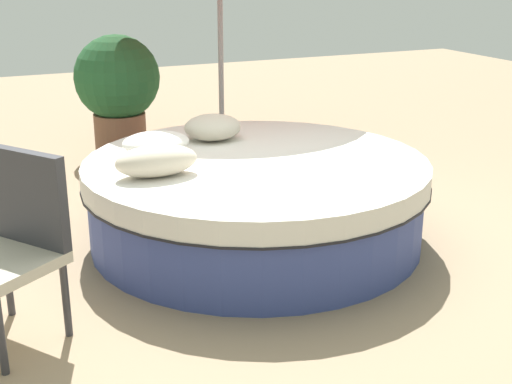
{
  "coord_description": "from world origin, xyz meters",
  "views": [
    {
      "loc": [
        -1.88,
        -4.18,
        1.91
      ],
      "look_at": [
        0.0,
        0.0,
        0.35
      ],
      "focal_mm": 49.06,
      "sensor_mm": 36.0,
      "label": 1
    }
  ],
  "objects_px": {
    "throw_pillow_2": "(156,161)",
    "round_bed": "(256,199)",
    "patio_chair": "(13,236)",
    "throw_pillow_0": "(213,127)",
    "throw_pillow_1": "(156,143)",
    "planter": "(118,87)"
  },
  "relations": [
    {
      "from": "throw_pillow_1",
      "to": "throw_pillow_2",
      "type": "height_order",
      "value": "throw_pillow_2"
    },
    {
      "from": "planter",
      "to": "throw_pillow_1",
      "type": "bearing_deg",
      "value": -96.53
    },
    {
      "from": "patio_chair",
      "to": "throw_pillow_2",
      "type": "bearing_deg",
      "value": -92.3
    },
    {
      "from": "round_bed",
      "to": "patio_chair",
      "type": "height_order",
      "value": "patio_chair"
    },
    {
      "from": "planter",
      "to": "throw_pillow_0",
      "type": "bearing_deg",
      "value": -82.63
    },
    {
      "from": "throw_pillow_1",
      "to": "patio_chair",
      "type": "relative_size",
      "value": 0.49
    },
    {
      "from": "throw_pillow_1",
      "to": "planter",
      "type": "height_order",
      "value": "planter"
    },
    {
      "from": "planter",
      "to": "throw_pillow_2",
      "type": "bearing_deg",
      "value": -98.47
    },
    {
      "from": "round_bed",
      "to": "patio_chair",
      "type": "relative_size",
      "value": 2.42
    },
    {
      "from": "throw_pillow_0",
      "to": "patio_chair",
      "type": "bearing_deg",
      "value": -140.39
    },
    {
      "from": "throw_pillow_0",
      "to": "planter",
      "type": "relative_size",
      "value": 0.36
    },
    {
      "from": "round_bed",
      "to": "throw_pillow_1",
      "type": "bearing_deg",
      "value": 141.46
    },
    {
      "from": "round_bed",
      "to": "throw_pillow_2",
      "type": "bearing_deg",
      "value": -173.7
    },
    {
      "from": "throw_pillow_0",
      "to": "patio_chair",
      "type": "distance_m",
      "value": 2.06
    },
    {
      "from": "patio_chair",
      "to": "planter",
      "type": "distance_m",
      "value": 3.53
    },
    {
      "from": "throw_pillow_2",
      "to": "round_bed",
      "type": "bearing_deg",
      "value": 6.3
    },
    {
      "from": "round_bed",
      "to": "patio_chair",
      "type": "xyz_separation_m",
      "value": [
        -1.66,
        -0.68,
        0.26
      ]
    },
    {
      "from": "throw_pillow_1",
      "to": "patio_chair",
      "type": "bearing_deg",
      "value": -133.87
    },
    {
      "from": "throw_pillow_0",
      "to": "planter",
      "type": "bearing_deg",
      "value": 97.37
    },
    {
      "from": "round_bed",
      "to": "throw_pillow_1",
      "type": "relative_size",
      "value": 4.97
    },
    {
      "from": "round_bed",
      "to": "throw_pillow_1",
      "type": "xyz_separation_m",
      "value": [
        -0.57,
        0.45,
        0.36
      ]
    },
    {
      "from": "throw_pillow_1",
      "to": "planter",
      "type": "xyz_separation_m",
      "value": [
        0.24,
        2.13,
        0.03
      ]
    }
  ]
}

